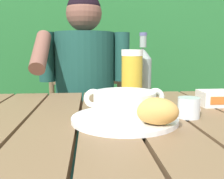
# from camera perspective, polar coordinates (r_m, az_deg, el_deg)

# --- Properties ---
(dining_table) EXTENTS (1.30, 0.88, 0.75)m
(dining_table) POSITION_cam_1_polar(r_m,az_deg,el_deg) (0.75, -1.49, -13.41)
(dining_table) COLOR brown
(dining_table) RESTS_ON ground_plane
(hedge_backdrop) EXTENTS (3.21, 0.90, 2.85)m
(hedge_backdrop) POSITION_cam_1_polar(r_m,az_deg,el_deg) (2.40, -7.80, 14.36)
(hedge_backdrop) COLOR #24642D
(hedge_backdrop) RESTS_ON ground_plane
(chair_near_diner) EXTENTS (0.50, 0.48, 0.93)m
(chair_near_diner) POSITION_cam_1_polar(r_m,az_deg,el_deg) (1.64, -5.74, -8.24)
(chair_near_diner) COLOR brown
(chair_near_diner) RESTS_ON ground_plane
(person_eating) EXTENTS (0.48, 0.47, 1.24)m
(person_eating) POSITION_cam_1_polar(r_m,az_deg,el_deg) (1.39, -6.14, -0.03)
(person_eating) COLOR #19453C
(person_eating) RESTS_ON ground_plane
(serving_plate) EXTENTS (0.28, 0.28, 0.01)m
(serving_plate) POSITION_cam_1_polar(r_m,az_deg,el_deg) (0.69, 2.79, -6.50)
(serving_plate) COLOR white
(serving_plate) RESTS_ON dining_table
(soup_bowl) EXTENTS (0.21, 0.16, 0.08)m
(soup_bowl) POSITION_cam_1_polar(r_m,az_deg,el_deg) (0.68, 2.81, -3.11)
(soup_bowl) COLOR white
(soup_bowl) RESTS_ON serving_plate
(bread_roll) EXTENTS (0.13, 0.12, 0.06)m
(bread_roll) POSITION_cam_1_polar(r_m,az_deg,el_deg) (0.62, 9.90, -4.74)
(bread_roll) COLOR gold
(bread_roll) RESTS_ON serving_plate
(beer_glass) EXTENTS (0.07, 0.07, 0.19)m
(beer_glass) POSITION_cam_1_polar(r_m,az_deg,el_deg) (0.89, 4.44, 2.79)
(beer_glass) COLOR gold
(beer_glass) RESTS_ON dining_table
(beer_bottle) EXTENTS (0.07, 0.07, 0.25)m
(beer_bottle) POSITION_cam_1_polar(r_m,az_deg,el_deg) (0.97, 6.81, 3.76)
(beer_bottle) COLOR gray
(beer_bottle) RESTS_ON dining_table
(water_glass_small) EXTENTS (0.06, 0.06, 0.06)m
(water_glass_small) POSITION_cam_1_polar(r_m,az_deg,el_deg) (0.75, 16.69, -3.88)
(water_glass_small) COLOR silver
(water_glass_small) RESTS_ON dining_table
(butter_tub) EXTENTS (0.11, 0.08, 0.05)m
(butter_tub) POSITION_cam_1_polar(r_m,az_deg,el_deg) (0.94, 22.09, -1.80)
(butter_tub) COLOR white
(butter_tub) RESTS_ON dining_table
(table_knife) EXTENTS (0.16, 0.08, 0.01)m
(table_knife) POSITION_cam_1_polar(r_m,az_deg,el_deg) (0.85, 12.41, -3.89)
(table_knife) COLOR silver
(table_knife) RESTS_ON dining_table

